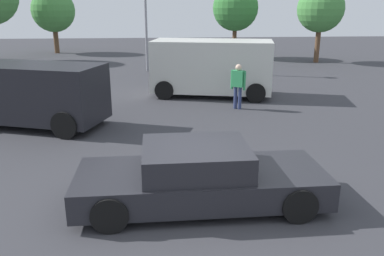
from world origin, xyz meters
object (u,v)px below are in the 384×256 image
Objects in this scene: sedan_foreground at (199,177)px; van_white at (212,66)px; pedestrian at (238,83)px; suv_dark at (31,93)px.

van_white is at bearing 80.18° from sedan_foreground.
van_white is at bearing -132.04° from pedestrian.
van_white is 7.28m from suv_dark.
suv_dark reaches higher than pedestrian.
van_white is 3.16× the size of pedestrian.
sedan_foreground is at bearing -86.31° from van_white.
van_white reaches higher than pedestrian.
sedan_foreground is at bearing -30.93° from suv_dark.
suv_dark is at bearing -135.34° from van_white.
sedan_foreground is at bearing 15.69° from pedestrian.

